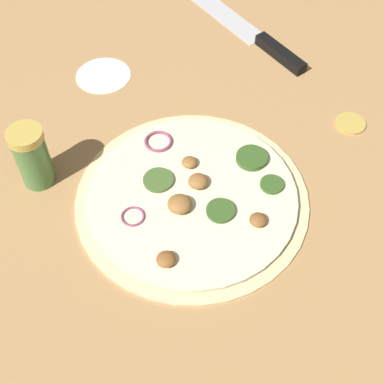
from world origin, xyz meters
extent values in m
plane|color=tan|center=(0.00, 0.00, 0.00)|extent=(3.00, 3.00, 0.00)
cylinder|color=beige|center=(0.00, 0.00, 0.00)|extent=(0.32, 0.32, 0.01)
cylinder|color=#EFE5C1|center=(0.00, 0.00, 0.01)|extent=(0.29, 0.29, 0.00)
cylinder|color=#385B23|center=(0.11, 0.01, 0.01)|extent=(0.03, 0.03, 0.00)
ellipsoid|color=#996633|center=(-0.02, -0.02, 0.02)|extent=(0.03, 0.03, 0.02)
ellipsoid|color=brown|center=(-0.04, -0.10, 0.02)|extent=(0.02, 0.02, 0.01)
ellipsoid|color=#996633|center=(0.01, 0.02, 0.02)|extent=(0.03, 0.03, 0.01)
cylinder|color=#385B23|center=(0.04, -0.03, 0.01)|extent=(0.04, 0.04, 0.01)
cylinder|color=#47662D|center=(-0.04, 0.03, 0.01)|extent=(0.04, 0.04, 0.00)
torus|color=#934266|center=(-0.08, -0.03, 0.01)|extent=(0.03, 0.03, 0.00)
torus|color=#934266|center=(-0.04, 0.10, 0.01)|extent=(0.04, 0.04, 0.00)
ellipsoid|color=#996633|center=(0.00, 0.05, 0.02)|extent=(0.02, 0.02, 0.01)
ellipsoid|color=brown|center=(0.08, -0.05, 0.02)|extent=(0.02, 0.02, 0.01)
cylinder|color=#385B23|center=(0.09, 0.06, 0.01)|extent=(0.05, 0.05, 0.01)
cube|color=silver|center=(0.09, 0.41, 0.00)|extent=(0.13, 0.17, 0.00)
cube|color=black|center=(0.17, 0.29, 0.01)|extent=(0.08, 0.10, 0.02)
cylinder|color=#4C7F42|center=(-0.21, 0.05, 0.04)|extent=(0.05, 0.05, 0.08)
cylinder|color=gold|center=(-0.21, 0.05, 0.09)|extent=(0.05, 0.05, 0.01)
cylinder|color=gold|center=(0.25, 0.13, 0.00)|extent=(0.05, 0.05, 0.01)
cylinder|color=white|center=(-0.13, 0.27, 0.00)|extent=(0.09, 0.09, 0.00)
camera|label=1|loc=(-0.03, -0.44, 0.59)|focal=50.00mm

